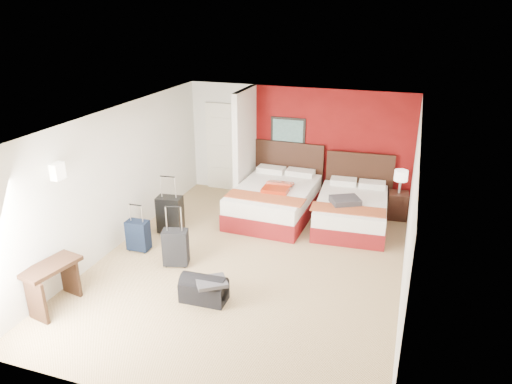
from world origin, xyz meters
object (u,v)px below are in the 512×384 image
at_px(table_lamp, 400,182).
at_px(suitcase_black, 170,216).
at_px(bed_left, 274,202).
at_px(nightstand, 398,205).
at_px(suitcase_navy, 138,236).
at_px(red_suitcase_open, 278,187).
at_px(suitcase_charcoal, 176,249).
at_px(duffel_bag, 204,290).
at_px(desk, 54,286).
at_px(bed_right, 351,212).

relative_size(table_lamp, suitcase_black, 0.68).
bearing_deg(bed_left, suitcase_black, -138.30).
distance_m(nightstand, suitcase_navy, 5.21).
relative_size(red_suitcase_open, suitcase_charcoal, 1.16).
distance_m(suitcase_navy, duffel_bag, 2.06).
bearing_deg(table_lamp, suitcase_navy, -145.90).
bearing_deg(suitcase_charcoal, table_lamp, 27.57).
height_order(duffel_bag, desk, desk).
relative_size(nightstand, desk, 0.66).
bearing_deg(suitcase_navy, table_lamp, 32.61).
bearing_deg(suitcase_black, duffel_bag, -56.96).
bearing_deg(red_suitcase_open, desk, -120.14).
height_order(suitcase_charcoal, suitcase_navy, suitcase_charcoal).
bearing_deg(nightstand, table_lamp, 0.00).
bearing_deg(nightstand, bed_left, -167.82).
height_order(nightstand, table_lamp, table_lamp).
height_order(bed_right, suitcase_navy, bed_right).
relative_size(nightstand, suitcase_black, 0.78).
relative_size(bed_right, desk, 2.30).
height_order(table_lamp, suitcase_black, table_lamp).
height_order(red_suitcase_open, table_lamp, table_lamp).
bearing_deg(suitcase_black, nightstand, 20.77).
xyz_separation_m(nightstand, suitcase_black, (-4.11, -2.09, 0.08)).
bearing_deg(duffel_bag, bed_right, 60.97).
xyz_separation_m(bed_right, desk, (-3.69, -4.13, 0.06)).
bearing_deg(suitcase_navy, bed_left, 48.06).
distance_m(table_lamp, suitcase_navy, 5.23).
distance_m(table_lamp, suitcase_black, 4.63).
relative_size(suitcase_charcoal, desk, 0.73).
bearing_deg(suitcase_black, suitcase_navy, -110.19).
xyz_separation_m(bed_left, duffel_bag, (-0.12, -3.27, -0.15)).
bearing_deg(red_suitcase_open, duffel_bag, -95.25).
distance_m(suitcase_navy, desk, 1.91).
relative_size(red_suitcase_open, nightstand, 1.29).
bearing_deg(duffel_bag, suitcase_black, 127.63).
xyz_separation_m(bed_right, suitcase_navy, (-3.46, -2.23, -0.02)).
distance_m(red_suitcase_open, desk, 4.58).
height_order(bed_right, suitcase_black, suitcase_black).
bearing_deg(red_suitcase_open, suitcase_black, -145.45).
bearing_deg(bed_right, suitcase_charcoal, -139.47).
bearing_deg(red_suitcase_open, bed_right, 3.82).
bearing_deg(desk, red_suitcase_open, 71.99).
bearing_deg(nightstand, suitcase_black, -157.22).
distance_m(bed_left, suitcase_black, 2.17).
height_order(bed_left, bed_right, bed_left).
bearing_deg(suitcase_charcoal, desk, -139.42).
bearing_deg(red_suitcase_open, nightstand, 18.08).
relative_size(bed_left, table_lamp, 4.49).
relative_size(red_suitcase_open, desk, 0.85).
distance_m(suitcase_charcoal, suitcase_navy, 0.92).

